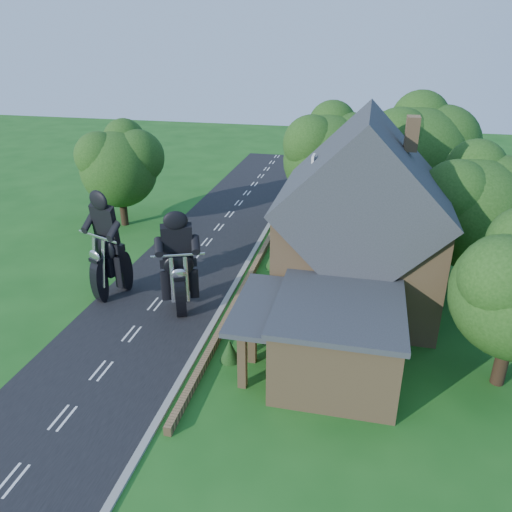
% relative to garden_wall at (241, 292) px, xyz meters
% --- Properties ---
extents(ground, '(120.00, 120.00, 0.00)m').
position_rel_garden_wall_xyz_m(ground, '(-4.30, -5.00, -0.20)').
color(ground, '#185217').
rests_on(ground, ground).
extents(road, '(7.00, 80.00, 0.02)m').
position_rel_garden_wall_xyz_m(road, '(-4.30, -5.00, -0.19)').
color(road, black).
rests_on(road, ground).
extents(kerb, '(0.30, 80.00, 0.12)m').
position_rel_garden_wall_xyz_m(kerb, '(-0.65, -5.00, -0.14)').
color(kerb, gray).
rests_on(kerb, ground).
extents(garden_wall, '(0.30, 22.00, 0.40)m').
position_rel_garden_wall_xyz_m(garden_wall, '(0.00, 0.00, 0.00)').
color(garden_wall, olive).
rests_on(garden_wall, ground).
extents(house, '(9.54, 8.64, 10.24)m').
position_rel_garden_wall_xyz_m(house, '(6.19, 1.00, 4.14)').
color(house, olive).
rests_on(house, ground).
extents(annex, '(7.05, 5.94, 3.44)m').
position_rel_garden_wall_xyz_m(annex, '(5.57, -5.80, 1.57)').
color(annex, olive).
rests_on(annex, ground).
extents(tree_house_right, '(6.51, 6.00, 8.40)m').
position_rel_garden_wall_xyz_m(tree_house_right, '(12.35, 3.62, 4.99)').
color(tree_house_right, black).
rests_on(tree_house_right, ground).
extents(tree_behind_house, '(7.81, 7.20, 10.08)m').
position_rel_garden_wall_xyz_m(tree_behind_house, '(9.88, 11.14, 6.03)').
color(tree_behind_house, black).
rests_on(tree_behind_house, ground).
extents(tree_behind_left, '(6.94, 6.40, 9.16)m').
position_rel_garden_wall_xyz_m(tree_behind_left, '(3.86, 12.13, 5.53)').
color(tree_behind_left, black).
rests_on(tree_behind_left, ground).
extents(tree_far_road, '(6.08, 5.60, 7.84)m').
position_rel_garden_wall_xyz_m(tree_far_road, '(-11.16, 9.11, 4.64)').
color(tree_far_road, black).
rests_on(tree_far_road, ground).
extents(shrub_a, '(0.90, 0.90, 1.10)m').
position_rel_garden_wall_xyz_m(shrub_a, '(1.00, -6.00, 0.35)').
color(shrub_a, '#133410').
rests_on(shrub_a, ground).
extents(shrub_b, '(0.90, 0.90, 1.10)m').
position_rel_garden_wall_xyz_m(shrub_b, '(1.00, -3.50, 0.35)').
color(shrub_b, '#133410').
rests_on(shrub_b, ground).
extents(shrub_c, '(0.90, 0.90, 1.10)m').
position_rel_garden_wall_xyz_m(shrub_c, '(1.00, -1.00, 0.35)').
color(shrub_c, '#133410').
rests_on(shrub_c, ground).
extents(shrub_d, '(0.90, 0.90, 1.10)m').
position_rel_garden_wall_xyz_m(shrub_d, '(1.00, 4.00, 0.35)').
color(shrub_d, '#133410').
rests_on(shrub_d, ground).
extents(shrub_e, '(0.90, 0.90, 1.10)m').
position_rel_garden_wall_xyz_m(shrub_e, '(1.00, 6.50, 0.35)').
color(shrub_e, '#133410').
rests_on(shrub_e, ground).
extents(shrub_f, '(0.90, 0.90, 1.10)m').
position_rel_garden_wall_xyz_m(shrub_f, '(1.00, 9.00, 0.35)').
color(shrub_f, '#133410').
rests_on(shrub_f, ground).
extents(motorcycle_lead, '(1.10, 1.85, 1.69)m').
position_rel_garden_wall_xyz_m(motorcycle_lead, '(-2.73, -2.20, 0.64)').
color(motorcycle_lead, black).
rests_on(motorcycle_lead, ground).
extents(motorcycle_follow, '(1.20, 2.04, 1.85)m').
position_rel_garden_wall_xyz_m(motorcycle_follow, '(-7.01, -1.55, 0.73)').
color(motorcycle_follow, black).
rests_on(motorcycle_follow, ground).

